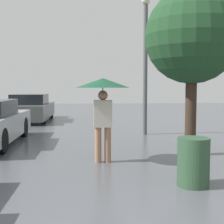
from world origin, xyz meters
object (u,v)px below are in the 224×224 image
object	(u,v)px
pedestrian	(103,93)
street_lamp	(145,56)
tree	(192,37)
trash_bin	(193,162)
parked_car_farthest	(31,108)

from	to	relation	value
pedestrian	street_lamp	world-z (taller)	street_lamp
pedestrian	tree	distance (m)	2.60
trash_bin	street_lamp	bearing A→B (deg)	87.63
parked_car_farthest	pedestrian	bearing A→B (deg)	-70.35
pedestrian	trash_bin	size ratio (longest dim) A/B	2.27
parked_car_farthest	street_lamp	bearing A→B (deg)	-44.86
street_lamp	trash_bin	bearing A→B (deg)	-92.37
street_lamp	parked_car_farthest	bearing A→B (deg)	135.14
parked_car_farthest	tree	size ratio (longest dim) A/B	1.13
parked_car_farthest	trash_bin	bearing A→B (deg)	-66.55
trash_bin	pedestrian	bearing A→B (deg)	129.07
tree	trash_bin	bearing A→B (deg)	-107.36
parked_car_farthest	tree	distance (m)	9.99
tree	pedestrian	bearing A→B (deg)	-165.47
street_lamp	trash_bin	size ratio (longest dim) A/B	5.81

